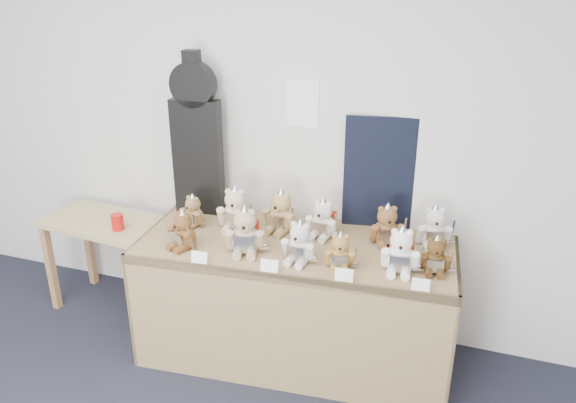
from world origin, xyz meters
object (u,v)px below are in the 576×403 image
(teddy_front_left, at_px, (245,233))
(teddy_back_end, at_px, (434,228))
(teddy_back_centre_right, at_px, (323,220))
(teddy_back_left, at_px, (235,211))
(teddy_back_far_left, at_px, (193,212))
(side_table, at_px, (107,236))
(teddy_back_centre_left, at_px, (281,213))
(teddy_back_right, at_px, (387,227))
(teddy_front_centre, at_px, (300,244))
(teddy_front_far_right, at_px, (401,252))
(red_cup, at_px, (118,222))
(display_table, at_px, (293,273))
(teddy_front_end, at_px, (436,257))
(teddy_front_right, at_px, (340,253))
(teddy_front_far_left, at_px, (183,232))
(guitar_case, at_px, (197,137))

(teddy_front_left, relative_size, teddy_back_end, 1.11)
(teddy_back_centre_right, bearing_deg, teddy_back_left, -165.74)
(teddy_back_end, relative_size, teddy_back_far_left, 1.23)
(side_table, xyz_separation_m, teddy_front_left, (1.19, -0.28, 0.34))
(teddy_back_centre_left, bearing_deg, teddy_back_right, 14.45)
(teddy_front_centre, bearing_deg, teddy_back_left, 157.26)
(teddy_front_far_right, bearing_deg, teddy_back_left, 164.51)
(red_cup, bearing_deg, teddy_back_left, 6.86)
(display_table, bearing_deg, teddy_back_centre_left, 121.43)
(teddy_front_far_right, distance_m, teddy_back_centre_right, 0.58)
(teddy_back_right, xyz_separation_m, teddy_back_end, (0.27, 0.07, 0.00))
(teddy_front_end, relative_size, teddy_back_far_left, 1.02)
(teddy_front_right, bearing_deg, teddy_front_left, 168.20)
(teddy_front_centre, relative_size, teddy_back_centre_right, 1.01)
(display_table, xyz_separation_m, teddy_back_right, (0.50, 0.24, 0.28))
(teddy_front_centre, height_order, teddy_back_end, teddy_back_end)
(display_table, distance_m, teddy_back_end, 0.88)
(teddy_front_far_right, height_order, teddy_back_centre_left, teddy_back_centre_left)
(teddy_front_far_left, xyz_separation_m, teddy_front_left, (0.37, 0.07, 0.02))
(teddy_front_right, relative_size, teddy_back_left, 0.75)
(teddy_front_far_left, distance_m, teddy_back_centre_right, 0.84)
(side_table, relative_size, guitar_case, 0.82)
(teddy_front_left, height_order, teddy_back_centre_left, teddy_front_left)
(display_table, xyz_separation_m, teddy_back_left, (-0.43, 0.14, 0.29))
(teddy_back_far_left, bearing_deg, teddy_back_end, 20.64)
(teddy_front_centre, bearing_deg, teddy_front_far_left, -169.24)
(teddy_back_left, xyz_separation_m, teddy_back_far_left, (-0.28, -0.04, -0.03))
(guitar_case, relative_size, teddy_back_right, 3.87)
(teddy_front_far_left, relative_size, teddy_front_centre, 0.94)
(guitar_case, height_order, teddy_front_end, guitar_case)
(display_table, xyz_separation_m, teddy_back_centre_right, (0.12, 0.21, 0.28))
(teddy_front_far_right, bearing_deg, teddy_front_right, -172.05)
(teddy_front_left, relative_size, teddy_back_centre_left, 1.04)
(red_cup, distance_m, teddy_back_far_left, 0.56)
(teddy_front_far_left, bearing_deg, teddy_front_centre, 25.21)
(teddy_front_far_left, distance_m, teddy_front_far_right, 1.26)
(guitar_case, height_order, teddy_back_centre_right, guitar_case)
(teddy_front_end, bearing_deg, teddy_back_centre_left, 159.65)
(teddy_front_centre, bearing_deg, teddy_back_right, 47.11)
(teddy_front_right, bearing_deg, teddy_back_left, 147.99)
(guitar_case, relative_size, teddy_front_end, 4.59)
(teddy_back_far_left, bearing_deg, side_table, -171.13)
(red_cup, relative_size, teddy_front_right, 0.47)
(teddy_back_right, bearing_deg, teddy_front_left, -175.60)
(teddy_back_end, bearing_deg, side_table, 168.97)
(teddy_back_left, bearing_deg, teddy_front_right, -29.51)
(side_table, xyz_separation_m, teddy_front_right, (1.76, -0.27, 0.31))
(teddy_front_end, distance_m, teddy_back_far_left, 1.53)
(teddy_front_left, bearing_deg, teddy_front_centre, -16.63)
(teddy_back_left, xyz_separation_m, teddy_back_centre_left, (0.28, 0.06, -0.00))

